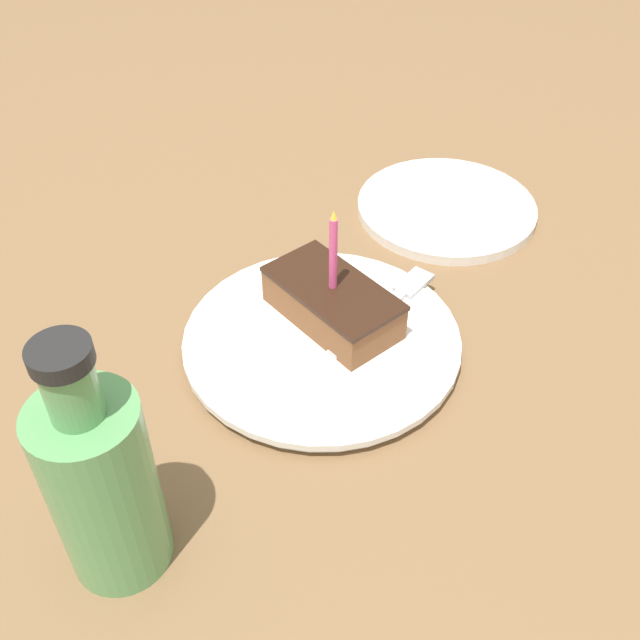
{
  "coord_description": "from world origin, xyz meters",
  "views": [
    {
      "loc": [
        0.34,
        0.42,
        0.51
      ],
      "look_at": [
        0.0,
        0.02,
        0.04
      ],
      "focal_mm": 42.0,
      "sensor_mm": 36.0,
      "label": 1
    }
  ],
  "objects": [
    {
      "name": "plate",
      "position": [
        0.0,
        0.02,
        0.01
      ],
      "size": [
        0.27,
        0.27,
        0.02
      ],
      "color": "white",
      "rests_on": "ground_plane"
    },
    {
      "name": "bottle",
      "position": [
        0.26,
        0.1,
        0.09
      ],
      "size": [
        0.08,
        0.08,
        0.22
      ],
      "color": "#599959",
      "rests_on": "ground_plane"
    },
    {
      "name": "ground_plane",
      "position": [
        0.0,
        0.0,
        -0.02
      ],
      "size": [
        2.4,
        2.4,
        0.04
      ],
      "color": "brown",
      "rests_on": "ground"
    },
    {
      "name": "cake_slice",
      "position": [
        -0.02,
        0.01,
        0.04
      ],
      "size": [
        0.07,
        0.14,
        0.13
      ],
      "color": "brown",
      "rests_on": "plate"
    },
    {
      "name": "fork",
      "position": [
        -0.08,
        0.04,
        0.02
      ],
      "size": [
        0.16,
        0.05,
        0.0
      ],
      "color": "#B2B2B7",
      "rests_on": "plate"
    },
    {
      "name": "side_plate",
      "position": [
        -0.27,
        -0.06,
        0.01
      ],
      "size": [
        0.22,
        0.22,
        0.01
      ],
      "color": "white",
      "rests_on": "ground_plane"
    }
  ]
}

